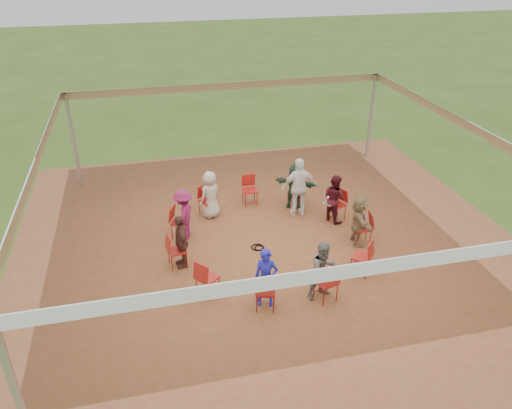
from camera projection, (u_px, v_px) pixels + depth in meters
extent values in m
plane|color=#345119|center=(270.00, 247.00, 12.95)|extent=(80.00, 80.00, 0.00)
plane|color=brown|center=(270.00, 246.00, 12.95)|extent=(13.00, 13.00, 0.00)
cylinder|color=#B2B2B7|center=(16.00, 393.00, 6.93)|extent=(0.12, 0.12, 3.00)
cylinder|color=#B2B2B7|center=(74.00, 141.00, 15.50)|extent=(0.12, 0.12, 3.00)
cylinder|color=#B2B2B7|center=(371.00, 117.00, 17.56)|extent=(0.12, 0.12, 3.00)
plane|color=white|center=(271.00, 138.00, 11.53)|extent=(10.30, 10.30, 0.00)
cube|color=white|center=(364.00, 269.00, 7.18)|extent=(10.30, 0.03, 0.24)
cube|color=white|center=(230.00, 86.00, 16.00)|extent=(10.30, 0.03, 0.24)
cube|color=white|center=(36.00, 163.00, 10.53)|extent=(0.03, 10.30, 0.24)
cube|color=white|center=(467.00, 125.00, 12.65)|extent=(0.03, 10.30, 0.24)
imported|color=#3F0F16|center=(334.00, 198.00, 13.85)|extent=(0.63, 0.77, 1.39)
imported|color=#244530|center=(295.00, 186.00, 14.52)|extent=(1.34, 1.11, 1.39)
imported|color=#BBB3A7|center=(210.00, 195.00, 14.04)|extent=(0.78, 0.68, 1.39)
imported|color=#7E184E|center=(184.00, 214.00, 13.03)|extent=(0.78, 1.00, 1.39)
imported|color=brown|center=(181.00, 241.00, 11.90)|extent=(0.52, 0.86, 1.39)
imported|color=#1F1FA5|center=(266.00, 278.00, 10.60)|extent=(0.58, 0.47, 1.39)
imported|color=slate|center=(324.00, 270.00, 10.86)|extent=(0.75, 0.56, 1.39)
imported|color=#8D7452|center=(359.00, 220.00, 12.79)|extent=(0.67, 1.34, 1.39)
imported|color=white|center=(299.00, 187.00, 14.04)|extent=(1.04, 0.55, 1.74)
torus|color=black|center=(257.00, 247.00, 12.89)|extent=(0.35, 0.35, 0.03)
torus|color=black|center=(259.00, 248.00, 12.86)|extent=(0.28, 0.28, 0.03)
cube|color=#B7B7BC|center=(328.00, 204.00, 13.78)|extent=(0.30, 0.35, 0.01)
cube|color=#B7B7BC|center=(331.00, 199.00, 13.79)|extent=(0.18, 0.29, 0.19)
cube|color=#CCE0FF|center=(331.00, 200.00, 13.79)|extent=(0.15, 0.25, 0.16)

